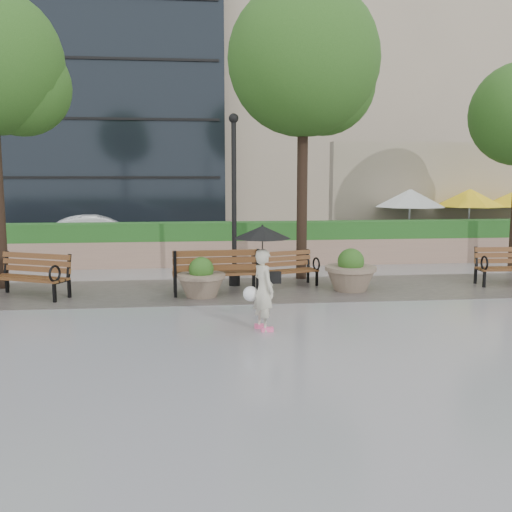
{
  "coord_description": "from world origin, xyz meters",
  "views": [
    {
      "loc": [
        -0.51,
        -10.62,
        2.77
      ],
      "look_at": [
        0.77,
        1.16,
        1.1
      ],
      "focal_mm": 40.0,
      "sensor_mm": 36.0,
      "label": 1
    }
  ],
  "objects": [
    {
      "name": "cafe_hedge",
      "position": [
        9.0,
        7.8,
        0.45
      ],
      "size": [
        8.0,
        0.5,
        0.9
      ],
      "primitive_type": "cube",
      "color": "#24501A",
      "rests_on": "ground"
    },
    {
      "name": "bench_4",
      "position": [
        7.52,
        2.88,
        0.28
      ],
      "size": [
        1.82,
        0.8,
        0.96
      ],
      "rotation": [
        0.0,
        0.0,
        -0.05
      ],
      "color": "brown",
      "rests_on": "ground"
    },
    {
      "name": "tree_1",
      "position": [
        2.51,
        4.49,
        5.59
      ],
      "size": [
        3.95,
        3.94,
        7.71
      ],
      "color": "black",
      "rests_on": "ground"
    },
    {
      "name": "ground",
      "position": [
        0.0,
        0.0,
        0.0
      ],
      "size": [
        100.0,
        100.0,
        0.0
      ],
      "primitive_type": "plane",
      "color": "gray",
      "rests_on": "ground"
    },
    {
      "name": "car_right",
      "position": [
        -3.92,
        10.43,
        0.68
      ],
      "size": [
        4.32,
        2.22,
        1.36
      ],
      "primitive_type": "imported",
      "rotation": [
        0.0,
        0.0,
        1.77
      ],
      "color": "silver",
      "rests_on": "ground"
    },
    {
      "name": "bench_3",
      "position": [
        1.74,
        3.31,
        0.26
      ],
      "size": [
        1.74,
        1.11,
        0.88
      ],
      "rotation": [
        0.0,
        0.0,
        0.31
      ],
      "color": "brown",
      "rests_on": "ground"
    },
    {
      "name": "cafe_wall",
      "position": [
        9.5,
        10.0,
        2.0
      ],
      "size": [
        10.0,
        0.6,
        4.0
      ],
      "primitive_type": "cube",
      "color": "tan",
      "rests_on": "ground"
    },
    {
      "name": "asphalt_street",
      "position": [
        0.0,
        11.0,
        0.0
      ],
      "size": [
        40.0,
        7.0,
        0.0
      ],
      "primitive_type": "cube",
      "color": "black",
      "rests_on": "ground"
    },
    {
      "name": "patio_umb_white",
      "position": [
        7.01,
        8.68,
        1.99
      ],
      "size": [
        2.5,
        2.5,
        2.3
      ],
      "color": "black",
      "rests_on": "ground"
    },
    {
      "name": "bldg_stone",
      "position": [
        10.0,
        23.0,
        10.0
      ],
      "size": [
        18.0,
        10.0,
        20.0
      ],
      "primitive_type": "cube",
      "color": "tan",
      "rests_on": "ground"
    },
    {
      "name": "bench_1",
      "position": [
        -4.28,
        2.68,
        0.3
      ],
      "size": [
        1.98,
        1.45,
        1.0
      ],
      "rotation": [
        0.0,
        0.0,
        -0.44
      ],
      "color": "brown",
      "rests_on": "ground"
    },
    {
      "name": "cobble_strip",
      "position": [
        0.0,
        3.0,
        0.01
      ],
      "size": [
        28.0,
        3.2,
        0.01
      ],
      "primitive_type": "cube",
      "color": "#383330",
      "rests_on": "ground"
    },
    {
      "name": "pedestrian",
      "position": [
        0.7,
        -0.62,
        1.15
      ],
      "size": [
        1.03,
        1.03,
        1.88
      ],
      "rotation": [
        0.0,
        0.0,
        1.95
      ],
      "color": "beige",
      "rests_on": "ground"
    },
    {
      "name": "patio_umb_yellow_a",
      "position": [
        9.24,
        8.75,
        1.99
      ],
      "size": [
        2.5,
        2.5,
        2.3
      ],
      "color": "black",
      "rests_on": "ground"
    },
    {
      "name": "hedge_wall",
      "position": [
        0.0,
        7.0,
        0.66
      ],
      "size": [
        24.0,
        0.8,
        1.35
      ],
      "color": "#9D7B65",
      "rests_on": "ground"
    },
    {
      "name": "planter_right",
      "position": [
        3.24,
        2.66,
        0.41
      ],
      "size": [
        1.24,
        1.24,
        1.04
      ],
      "color": "#7F6B56",
      "rests_on": "ground"
    },
    {
      "name": "bench_2",
      "position": [
        -0.02,
        2.63,
        0.32
      ],
      "size": [
        2.06,
        0.92,
        1.08
      ],
      "rotation": [
        0.0,
        0.0,
        3.2
      ],
      "color": "brown",
      "rests_on": "ground"
    },
    {
      "name": "lamppost",
      "position": [
        0.48,
        3.59,
        1.89
      ],
      "size": [
        0.28,
        0.28,
        4.28
      ],
      "color": "black",
      "rests_on": "ground"
    },
    {
      "name": "planter_left",
      "position": [
        -0.37,
        2.33,
        0.36
      ],
      "size": [
        1.11,
        1.11,
        0.93
      ],
      "color": "#7F6B56",
      "rests_on": "ground"
    }
  ]
}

